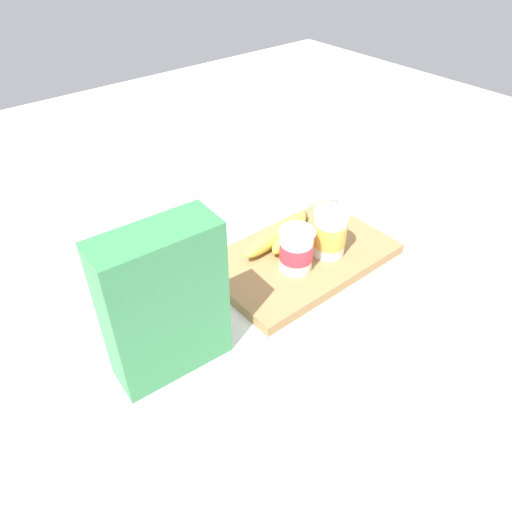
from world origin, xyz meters
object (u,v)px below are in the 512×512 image
cutting_board (301,258)px  banana_bunch (283,233)px  cereal_box (165,304)px  spoon (346,200)px  yogurt_cup_front (330,233)px  yogurt_cup_back (296,250)px

cutting_board → banana_bunch: 0.06m
cereal_box → banana_bunch: size_ratio=1.25×
cereal_box → spoon: (-0.56, -0.15, -0.12)m
yogurt_cup_front → banana_bunch: 0.10m
spoon → cutting_board: bearing=21.6°
yogurt_cup_back → cereal_box: bearing=5.6°
yogurt_cup_front → yogurt_cup_back: size_ratio=1.13×
spoon → banana_bunch: bearing=9.5°
cutting_board → yogurt_cup_front: size_ratio=3.76×
yogurt_cup_front → yogurt_cup_back: bearing=-4.0°
cutting_board → spoon: 0.26m
yogurt_cup_front → spoon: bearing=-147.5°
cereal_box → yogurt_cup_front: bearing=-173.0°
yogurt_cup_back → spoon: (-0.28, -0.12, -0.06)m
cereal_box → cutting_board: bearing=-167.3°
cutting_board → banana_bunch: banana_bunch is taller
yogurt_cup_front → spoon: (-0.20, -0.12, -0.06)m
cutting_board → yogurt_cup_front: bearing=144.2°
yogurt_cup_back → spoon: size_ratio=0.67×
cutting_board → banana_bunch: (-0.00, -0.05, 0.03)m
yogurt_cup_front → spoon: 0.24m
cereal_box → spoon: size_ratio=1.95×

